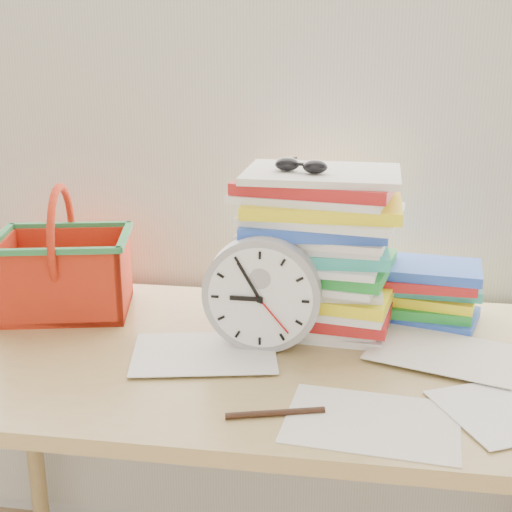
% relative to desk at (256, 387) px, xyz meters
% --- Properties ---
extents(curtain, '(2.40, 0.01, 2.50)m').
position_rel_desk_xyz_m(curtain, '(0.00, 0.38, 0.62)').
color(curtain, beige).
rests_on(curtain, room_shell).
extents(desk, '(1.40, 0.70, 0.75)m').
position_rel_desk_xyz_m(desk, '(0.00, 0.00, 0.00)').
color(desk, '#A7894E').
rests_on(desk, ground).
extents(paper_stack, '(0.35, 0.30, 0.33)m').
position_rel_desk_xyz_m(paper_stack, '(0.10, 0.16, 0.24)').
color(paper_stack, white).
rests_on(paper_stack, desk).
extents(clock, '(0.23, 0.05, 0.23)m').
position_rel_desk_xyz_m(clock, '(0.01, 0.02, 0.19)').
color(clock, '#9F9F9F').
rests_on(clock, desk).
extents(sunglasses, '(0.15, 0.14, 0.03)m').
position_rel_desk_xyz_m(sunglasses, '(0.07, 0.14, 0.42)').
color(sunglasses, black).
rests_on(sunglasses, paper_stack).
extents(book_stack, '(0.28, 0.23, 0.13)m').
position_rel_desk_xyz_m(book_stack, '(0.35, 0.23, 0.14)').
color(book_stack, white).
rests_on(book_stack, desk).
extents(basket, '(0.32, 0.28, 0.28)m').
position_rel_desk_xyz_m(basket, '(-0.45, 0.16, 0.22)').
color(basket, red).
rests_on(basket, desk).
extents(pen, '(0.16, 0.06, 0.01)m').
position_rel_desk_xyz_m(pen, '(0.07, -0.23, 0.08)').
color(pen, black).
rests_on(pen, desk).
extents(scattered_papers, '(1.26, 0.42, 0.02)m').
position_rel_desk_xyz_m(scattered_papers, '(0.00, 0.00, 0.08)').
color(scattered_papers, white).
rests_on(scattered_papers, desk).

